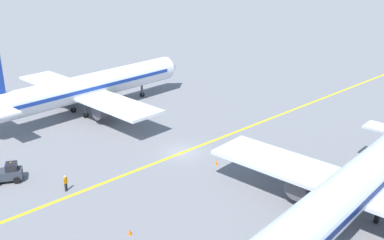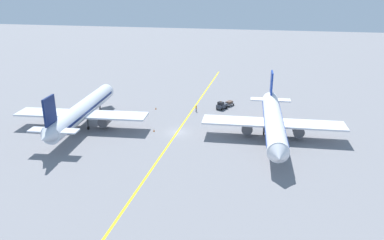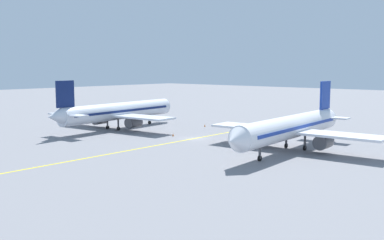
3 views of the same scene
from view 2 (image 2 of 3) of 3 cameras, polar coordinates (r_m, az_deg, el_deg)
ground_plane at (r=77.92m, az=-2.29°, el=-1.90°), size 400.00×400.00×0.00m
apron_yellow_centreline at (r=77.92m, az=-2.29°, el=-1.89°), size 0.59×120.00×0.01m
airplane_at_gate at (r=75.29m, az=12.27°, el=-0.12°), size 28.27×35.53×10.60m
airplane_adjacent_stand at (r=83.10m, az=-16.35°, el=1.41°), size 28.36×35.55×10.60m
baggage_tug_dark at (r=92.68m, az=4.55°, el=2.21°), size 2.77×3.35×2.11m
baggage_cart_trailing at (r=95.33m, az=5.69°, el=2.59°), size 2.44×2.95×1.24m
ground_crew_worker at (r=90.43m, az=0.64°, el=1.83°), size 0.36×0.53×1.68m
traffic_cone_near_nose at (r=78.57m, az=-5.82°, el=-1.58°), size 0.32×0.32×0.55m
traffic_cone_mid_apron at (r=92.74m, az=-5.53°, el=1.79°), size 0.32×0.32×0.55m
traffic_cone_by_wingtip at (r=102.34m, az=-12.94°, el=3.09°), size 0.32×0.32×0.55m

